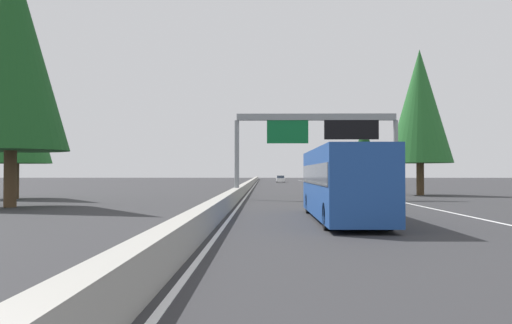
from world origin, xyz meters
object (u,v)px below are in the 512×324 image
sedan_distant_b (365,193)px  conifer_left_foreground (11,51)px  sedan_far_right (280,179)px  conifer_right_far (364,146)px  sedan_mid_center (315,183)px  conifer_left_near (15,101)px  sign_gantry_overhead (318,131)px  bus_mid_left (342,181)px  conifer_right_mid (420,106)px

sedan_distant_b → conifer_left_foreground: conifer_left_foreground is taller
sedan_far_right → conifer_right_far: 26.89m
sedan_mid_center → conifer_left_near: size_ratio=0.34×
sedan_mid_center → sedan_far_right: same height
sedan_distant_b → sedan_far_right: (79.33, 3.45, 0.00)m
conifer_left_foreground → sign_gantry_overhead: bearing=-63.8°
bus_mid_left → conifer_left_near: size_ratio=0.89×
bus_mid_left → conifer_left_near: conifer_left_near is taller
sign_gantry_overhead → conifer_right_far: (53.18, -13.44, 1.52)m
sedan_distant_b → conifer_left_near: bearing=79.6°
sedan_far_right → conifer_left_near: bearing=162.5°
sign_gantry_overhead → conifer_left_foreground: (-9.59, 19.48, 4.15)m
sedan_distant_b → conifer_right_far: bearing=-10.5°
sign_gantry_overhead → sedan_distant_b: bearing=-145.2°
conifer_left_near → sedan_mid_center: bearing=-39.2°
conifer_right_far → conifer_left_near: 64.40m
sign_gantry_overhead → conifer_right_far: 54.88m
sedan_distant_b → conifer_left_near: 28.28m
sedan_mid_center → conifer_left_foreground: 49.92m
sign_gantry_overhead → conifer_left_foreground: size_ratio=0.82×
conifer_right_far → conifer_left_near: conifer_left_near is taller
bus_mid_left → conifer_left_foreground: conifer_left_foreground is taller
conifer_left_near → sedan_distant_b: bearing=-100.4°
sedan_far_right → sedan_distant_b: bearing=-177.5°
conifer_right_far → sedan_mid_center: bearing=151.3°
sedan_distant_b → conifer_right_far: size_ratio=0.39×
sedan_far_right → conifer_left_near: size_ratio=0.34×
sedan_far_right → conifer_left_near: (-74.40, 23.47, 7.14)m
bus_mid_left → conifer_right_far: bearing=-11.3°
sign_gantry_overhead → sedan_distant_b: 6.76m
sedan_mid_center → sedan_far_right: bearing=5.0°
bus_mid_left → conifer_right_far: size_ratio=1.03×
bus_mid_left → sedan_distant_b: bus_mid_left is taller
bus_mid_left → conifer_right_far: conifer_right_far is taller
sedan_mid_center → bus_mid_left: bearing=175.8°
bus_mid_left → conifer_right_mid: 29.31m
conifer_left_foreground → bus_mid_left: bearing=-114.7°
sedan_distant_b → conifer_left_foreground: (-5.52, 22.30, 8.76)m
sedan_distant_b → sedan_mid_center: bearing=-0.3°
conifer_right_mid → conifer_right_far: (44.98, -3.22, -1.43)m
bus_mid_left → sedan_distant_b: size_ratio=2.61×
bus_mid_left → conifer_right_mid: size_ratio=0.85×
sedan_mid_center → conifer_left_near: (-33.26, 27.09, 7.14)m
bus_mid_left → conifer_right_far: 72.93m
conifer_right_far → bus_mid_left: bearing=168.7°
sedan_distant_b → conifer_right_mid: bearing=-31.1°
bus_mid_left → conifer_left_near: bearing=50.7°
sedan_distant_b → conifer_right_far: conifer_right_far is taller
conifer_right_mid → conifer_left_near: 35.10m
conifer_left_near → conifer_left_foreground: bearing=-156.2°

